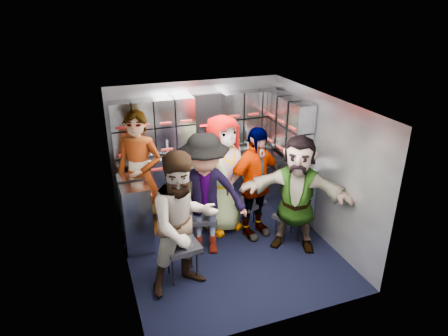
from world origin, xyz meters
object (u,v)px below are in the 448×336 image
object	(u,v)px
jump_seat_near_left	(182,248)
attendant_standing	(140,175)
attendant_arc_a	(184,224)
attendant_arc_b	(205,196)
jump_seat_mid_left	(202,219)
jump_seat_near_right	(288,217)
attendant_arc_c	(222,175)
jump_seat_center	(219,200)
attendant_arc_d	(255,184)
attendant_arc_e	(297,194)
jump_seat_mid_right	(249,204)

from	to	relation	value
jump_seat_near_left	attendant_standing	size ratio (longest dim) A/B	0.26
attendant_arc_a	attendant_arc_b	world-z (taller)	attendant_arc_a
jump_seat_mid_left	attendant_arc_a	world-z (taller)	attendant_arc_a
jump_seat_near_right	attendant_standing	distance (m)	2.22
jump_seat_near_left	attendant_arc_c	size ratio (longest dim) A/B	0.27
jump_seat_center	attendant_arc_d	bearing A→B (deg)	-53.95
attendant_arc_c	jump_seat_near_left	bearing A→B (deg)	-148.61
attendant_arc_e	jump_seat_center	bearing A→B (deg)	163.68
attendant_standing	attendant_arc_d	world-z (taller)	attendant_standing
jump_seat_center	jump_seat_mid_right	distance (m)	0.50
jump_seat_center	attendant_arc_e	bearing A→B (deg)	-51.12
jump_seat_center	attendant_arc_a	world-z (taller)	attendant_arc_a
jump_seat_near_left	attendant_arc_a	bearing A→B (deg)	-90.00
jump_seat_center	jump_seat_near_right	size ratio (longest dim) A/B	0.99
jump_seat_mid_right	attendant_arc_b	size ratio (longest dim) A/B	0.29
jump_seat_near_right	attendant_arc_a	world-z (taller)	attendant_arc_a
jump_seat_near_right	attendant_standing	bearing A→B (deg)	154.98
jump_seat_near_right	jump_seat_mid_right	bearing A→B (deg)	131.72
jump_seat_near_left	attendant_arc_d	bearing A→B (deg)	26.03
jump_seat_center	jump_seat_mid_right	xyz separation A→B (m)	(0.37, -0.33, 0.02)
jump_seat_mid_right	attendant_arc_a	size ratio (longest dim) A/B	0.29
jump_seat_center	jump_seat_mid_right	size ratio (longest dim) A/B	0.87
attendant_arc_b	jump_seat_center	bearing A→B (deg)	73.34
jump_seat_mid_left	jump_seat_center	world-z (taller)	jump_seat_mid_left
jump_seat_near_left	attendant_arc_d	xyz separation A→B (m)	(1.24, 0.61, 0.40)
attendant_arc_a	attendant_arc_b	bearing A→B (deg)	43.42
jump_seat_mid_right	attendant_arc_e	size ratio (longest dim) A/B	0.31
jump_seat_near_left	jump_seat_mid_right	distance (m)	1.47
jump_seat_mid_left	attendant_standing	size ratio (longest dim) A/B	0.25
jump_seat_center	attendant_arc_c	world-z (taller)	attendant_arc_c
jump_seat_mid_right	attendant_arc_b	distance (m)	0.98
jump_seat_mid_right	attendant_standing	size ratio (longest dim) A/B	0.27
jump_seat_center	jump_seat_mid_right	world-z (taller)	jump_seat_mid_right
jump_seat_near_left	jump_seat_mid_left	size ratio (longest dim) A/B	1.07
jump_seat_mid_left	attendant_arc_a	xyz separation A→B (m)	(-0.45, -0.80, 0.48)
jump_seat_mid_left	attendant_arc_a	distance (m)	1.04
attendant_arc_b	attendant_arc_e	distance (m)	1.25
attendant_arc_a	attendant_arc_c	size ratio (longest dim) A/B	0.99
jump_seat_near_left	jump_seat_mid_right	xyz separation A→B (m)	(1.24, 0.79, -0.02)
attendant_arc_a	attendant_arc_d	size ratio (longest dim) A/B	1.06
attendant_arc_c	attendant_standing	bearing A→B (deg)	150.31
jump_seat_mid_right	attendant_standing	world-z (taller)	attendant_standing
jump_seat_mid_left	attendant_arc_c	world-z (taller)	attendant_arc_c
attendant_arc_b	jump_seat_near_left	bearing A→B (deg)	-120.14
jump_seat_near_left	attendant_arc_c	bearing A→B (deg)	47.05
jump_seat_near_left	attendant_arc_b	distance (m)	0.76
jump_seat_mid_left	attendant_standing	xyz separation A→B (m)	(-0.73, 0.61, 0.53)
jump_seat_mid_left	attendant_arc_e	world-z (taller)	attendant_arc_e
jump_seat_mid_left	attendant_arc_c	bearing A→B (deg)	36.79
jump_seat_center	attendant_arc_b	bearing A→B (deg)	-122.05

